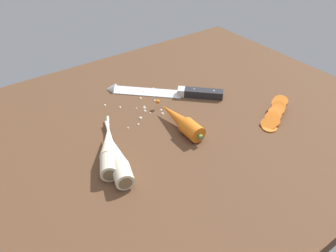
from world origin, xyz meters
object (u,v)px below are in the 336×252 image
(parsnip_mid_left, at_px, (118,159))
(carrot_slice_stack, at_px, (275,114))
(whole_carrot, at_px, (181,121))
(parsnip_front, at_px, (109,152))
(chefs_knife, at_px, (162,92))

(parsnip_mid_left, relative_size, carrot_slice_stack, 1.80)
(whole_carrot, distance_m, parsnip_front, 0.20)
(chefs_knife, bearing_deg, whole_carrot, -108.64)
(whole_carrot, distance_m, parsnip_mid_left, 0.20)
(chefs_knife, relative_size, carrot_slice_stack, 2.12)
(parsnip_front, xyz_separation_m, carrot_slice_stack, (0.43, -0.11, -0.01))
(whole_carrot, xyz_separation_m, parsnip_mid_left, (-0.20, -0.03, -0.00))
(whole_carrot, relative_size, parsnip_mid_left, 0.86)
(chefs_knife, xyz_separation_m, whole_carrot, (-0.06, -0.17, 0.01))
(whole_carrot, xyz_separation_m, parsnip_front, (-0.20, 0.00, -0.00))
(parsnip_front, distance_m, carrot_slice_stack, 0.44)
(whole_carrot, bearing_deg, carrot_slice_stack, -26.42)
(parsnip_front, height_order, carrot_slice_stack, parsnip_front)
(chefs_knife, relative_size, parsnip_mid_left, 1.18)
(whole_carrot, height_order, parsnip_mid_left, whole_carrot)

